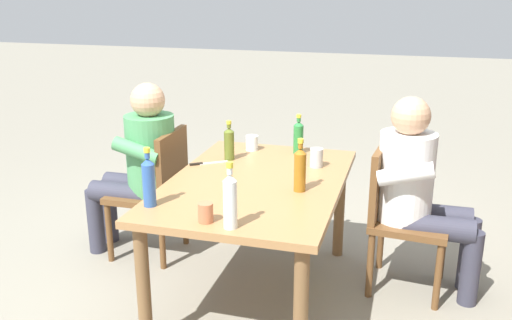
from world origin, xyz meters
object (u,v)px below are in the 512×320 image
chair_far_left (397,211)px  cup_terracotta (206,213)px  person_in_plaid_shirt (419,187)px  cup_steel (316,158)px  bottle_blue (149,181)px  bottle_amber (300,169)px  bottle_olive (229,143)px  bottle_green (298,137)px  chair_near_left (157,186)px  bottle_clear (230,200)px  table_knife (206,163)px  dining_table (256,195)px  cup_glass (252,143)px  person_in_white_shirt (140,161)px

chair_far_left → cup_terracotta: bearing=-41.7°
person_in_plaid_shirt → cup_steel: 0.62m
person_in_plaid_shirt → chair_far_left: bearing=-94.0°
chair_far_left → bottle_blue: size_ratio=2.89×
bottle_amber → cup_terracotta: bottle_amber is taller
bottle_blue → bottle_olive: size_ratio=1.21×
person_in_plaid_shirt → cup_steel: (-0.01, -0.60, 0.12)m
bottle_green → cup_steel: size_ratio=2.27×
chair_near_left → bottle_clear: bottle_clear is taller
table_knife → bottle_green: bearing=127.3°
bottle_olive → dining_table: bearing=39.1°
chair_far_left → cup_steel: 0.57m
cup_glass → cup_steel: 0.53m
dining_table → bottle_clear: (0.64, 0.06, 0.22)m
chair_far_left → table_knife: 1.18m
chair_near_left → bottle_blue: size_ratio=2.89×
bottle_blue → cup_glass: size_ratio=3.09×
bottle_amber → cup_glass: bottle_amber is taller
bottle_amber → cup_glass: size_ratio=2.96×
chair_near_left → bottle_green: bottle_green is taller
cup_terracotta → table_knife: 0.87m
dining_table → bottle_green: (-0.58, 0.12, 0.20)m
person_in_white_shirt → bottle_amber: person_in_white_shirt is taller
cup_glass → cup_terracotta: size_ratio=1.04×
cup_steel → bottle_amber: bearing=-1.8°
bottle_green → cup_terracotta: (1.19, -0.19, -0.06)m
person_in_white_shirt → chair_near_left: bearing=90.1°
person_in_white_shirt → person_in_plaid_shirt: bearing=90.0°
table_knife → bottle_clear: bearing=27.5°
dining_table → cup_glass: 0.62m
person_in_plaid_shirt → bottle_olive: size_ratio=4.73×
chair_near_left → bottle_clear: bearing=40.9°
chair_far_left → person_in_plaid_shirt: 0.20m
dining_table → person_in_white_shirt: 0.94m
chair_near_left → table_knife: size_ratio=4.17×
person_in_plaid_shirt → cup_steel: size_ratio=10.40×
bottle_blue → person_in_white_shirt: bearing=-149.9°
dining_table → cup_steel: size_ratio=12.76×
table_knife → person_in_white_shirt: bearing=-103.6°
person_in_white_shirt → bottle_clear: 1.37m
bottle_blue → cup_steel: 1.09m
bottle_clear → bottle_amber: 0.59m
dining_table → person_in_white_shirt: (-0.33, -0.89, 0.03)m
bottle_green → bottle_clear: bottle_clear is taller
cup_terracotta → dining_table: bearing=173.8°
cup_glass → table_knife: 0.41m
person_in_white_shirt → cup_glass: (-0.24, 0.70, 0.11)m
bottle_olive → cup_glass: size_ratio=2.56×
person_in_plaid_shirt → cup_glass: person_in_plaid_shirt is taller
bottle_green → cup_steel: (0.25, 0.16, -0.05)m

